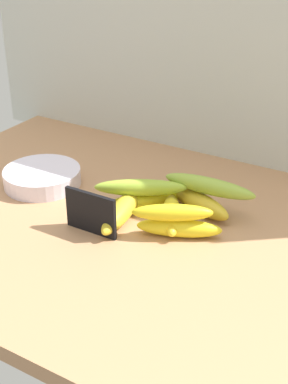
{
  "coord_description": "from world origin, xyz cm",
  "views": [
    {
      "loc": [
        49.76,
        -77.13,
        58.61
      ],
      "look_at": [
        1.57,
        4.48,
        8.0
      ],
      "focal_mm": 50.64,
      "sensor_mm": 36.0,
      "label": 1
    }
  ],
  "objects_px": {
    "banana_2": "(124,209)",
    "banana_7": "(142,188)",
    "banana_3": "(179,228)",
    "banana_4": "(200,203)",
    "banana_1": "(172,215)",
    "banana_0": "(140,201)",
    "banana_6": "(172,213)",
    "fruit_bowl": "(42,177)",
    "banana_5": "(209,186)",
    "chalkboard_sign": "(91,214)"
  },
  "relations": [
    {
      "from": "banana_2",
      "to": "banana_6",
      "type": "xyz_separation_m",
      "value": [
        0.11,
        -0.01,
        0.03
      ]
    },
    {
      "from": "banana_2",
      "to": "banana_4",
      "type": "height_order",
      "value": "same"
    },
    {
      "from": "banana_0",
      "to": "banana_3",
      "type": "relative_size",
      "value": 1.16
    },
    {
      "from": "banana_2",
      "to": "banana_6",
      "type": "distance_m",
      "value": 0.12
    },
    {
      "from": "chalkboard_sign",
      "to": "banana_4",
      "type": "xyz_separation_m",
      "value": [
        0.14,
        0.17,
        -0.02
      ]
    },
    {
      "from": "fruit_bowl",
      "to": "banana_7",
      "type": "relative_size",
      "value": 0.91
    },
    {
      "from": "banana_1",
      "to": "banana_4",
      "type": "relative_size",
      "value": 0.97
    },
    {
      "from": "banana_0",
      "to": "banana_1",
      "type": "distance_m",
      "value": 0.09
    },
    {
      "from": "banana_0",
      "to": "banana_3",
      "type": "bearing_deg",
      "value": -24.46
    },
    {
      "from": "chalkboard_sign",
      "to": "banana_0",
      "type": "distance_m",
      "value": 0.13
    },
    {
      "from": "banana_3",
      "to": "banana_5",
      "type": "bearing_deg",
      "value": 85.25
    },
    {
      "from": "banana_3",
      "to": "banana_7",
      "type": "xyz_separation_m",
      "value": [
        -0.11,
        0.05,
        0.03
      ]
    },
    {
      "from": "fruit_bowl",
      "to": "banana_4",
      "type": "height_order",
      "value": "banana_4"
    },
    {
      "from": "banana_0",
      "to": "banana_7",
      "type": "height_order",
      "value": "banana_7"
    },
    {
      "from": "banana_1",
      "to": "banana_4",
      "type": "bearing_deg",
      "value": 66.95
    },
    {
      "from": "banana_0",
      "to": "banana_6",
      "type": "bearing_deg",
      "value": -30.08
    },
    {
      "from": "banana_6",
      "to": "banana_7",
      "type": "height_order",
      "value": "same"
    },
    {
      "from": "banana_0",
      "to": "banana_5",
      "type": "distance_m",
      "value": 0.15
    },
    {
      "from": "banana_2",
      "to": "banana_7",
      "type": "distance_m",
      "value": 0.06
    },
    {
      "from": "banana_0",
      "to": "banana_3",
      "type": "height_order",
      "value": "banana_3"
    },
    {
      "from": "banana_1",
      "to": "banana_6",
      "type": "distance_m",
      "value": 0.06
    },
    {
      "from": "fruit_bowl",
      "to": "banana_7",
      "type": "height_order",
      "value": "banana_7"
    },
    {
      "from": "banana_4",
      "to": "banana_6",
      "type": "xyz_separation_m",
      "value": [
        -0.01,
        -0.11,
        0.03
      ]
    },
    {
      "from": "banana_0",
      "to": "banana_7",
      "type": "bearing_deg",
      "value": -27.16
    },
    {
      "from": "banana_6",
      "to": "banana_7",
      "type": "xyz_separation_m",
      "value": [
        -0.1,
        0.06,
        -0.0
      ]
    },
    {
      "from": "chalkboard_sign",
      "to": "fruit_bowl",
      "type": "distance_m",
      "value": 0.23
    },
    {
      "from": "banana_4",
      "to": "banana_6",
      "type": "relative_size",
      "value": 1.03
    },
    {
      "from": "banana_3",
      "to": "banana_6",
      "type": "relative_size",
      "value": 1.07
    },
    {
      "from": "banana_3",
      "to": "banana_4",
      "type": "relative_size",
      "value": 1.04
    },
    {
      "from": "banana_7",
      "to": "fruit_bowl",
      "type": "bearing_deg",
      "value": -176.22
    },
    {
      "from": "banana_3",
      "to": "banana_6",
      "type": "xyz_separation_m",
      "value": [
        -0.01,
        -0.01,
        0.03
      ]
    },
    {
      "from": "chalkboard_sign",
      "to": "fruit_bowl",
      "type": "relative_size",
      "value": 0.64
    },
    {
      "from": "fruit_bowl",
      "to": "banana_1",
      "type": "height_order",
      "value": "same"
    },
    {
      "from": "banana_1",
      "to": "banana_3",
      "type": "xyz_separation_m",
      "value": [
        0.03,
        -0.03,
        -0.0
      ]
    },
    {
      "from": "banana_3",
      "to": "banana_5",
      "type": "distance_m",
      "value": 0.12
    },
    {
      "from": "banana_0",
      "to": "banana_2",
      "type": "bearing_deg",
      "value": -98.6
    },
    {
      "from": "banana_0",
      "to": "banana_2",
      "type": "height_order",
      "value": "banana_2"
    },
    {
      "from": "banana_4",
      "to": "banana_6",
      "type": "distance_m",
      "value": 0.11
    },
    {
      "from": "banana_1",
      "to": "banana_3",
      "type": "distance_m",
      "value": 0.05
    },
    {
      "from": "chalkboard_sign",
      "to": "banana_2",
      "type": "relative_size",
      "value": 0.56
    },
    {
      "from": "banana_7",
      "to": "banana_3",
      "type": "bearing_deg",
      "value": -24.29
    },
    {
      "from": "banana_0",
      "to": "banana_5",
      "type": "relative_size",
      "value": 0.97
    },
    {
      "from": "chalkboard_sign",
      "to": "banana_6",
      "type": "height_order",
      "value": "chalkboard_sign"
    },
    {
      "from": "banana_2",
      "to": "banana_5",
      "type": "height_order",
      "value": "banana_5"
    },
    {
      "from": "banana_4",
      "to": "banana_6",
      "type": "height_order",
      "value": "banana_6"
    },
    {
      "from": "fruit_bowl",
      "to": "banana_5",
      "type": "height_order",
      "value": "banana_5"
    },
    {
      "from": "banana_6",
      "to": "banana_1",
      "type": "bearing_deg",
      "value": 118.47
    },
    {
      "from": "banana_1",
      "to": "banana_7",
      "type": "bearing_deg",
      "value": 168.53
    },
    {
      "from": "banana_4",
      "to": "banana_7",
      "type": "bearing_deg",
      "value": -153.92
    },
    {
      "from": "banana_4",
      "to": "banana_5",
      "type": "distance_m",
      "value": 0.04
    }
  ]
}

